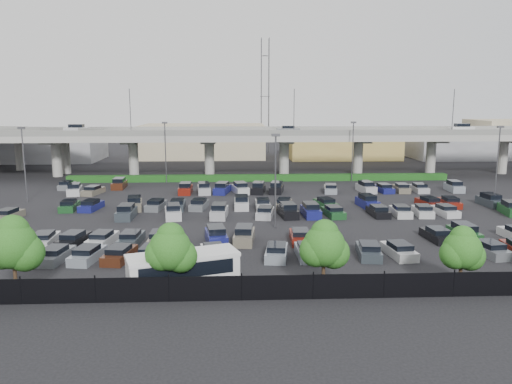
# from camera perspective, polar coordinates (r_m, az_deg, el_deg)

# --- Properties ---
(ground) EXTENTS (280.00, 280.00, 0.00)m
(ground) POSITION_cam_1_polar(r_m,az_deg,el_deg) (62.49, 1.59, -2.31)
(ground) COLOR black
(overpass) EXTENTS (150.00, 13.00, 15.80)m
(overpass) POSITION_cam_1_polar(r_m,az_deg,el_deg) (93.19, 0.05, 6.19)
(overpass) COLOR gray
(overpass) RESTS_ON ground
(hedge) EXTENTS (66.00, 1.60, 1.10)m
(hedge) POSITION_cam_1_polar(r_m,az_deg,el_deg) (86.92, 0.40, 1.64)
(hedge) COLOR #183F12
(hedge) RESTS_ON ground
(fence) EXTENTS (70.00, 0.10, 2.00)m
(fence) POSITION_cam_1_polar(r_m,az_deg,el_deg) (35.48, 4.84, -10.78)
(fence) COLOR black
(fence) RESTS_ON ground
(tree_row) EXTENTS (65.07, 3.66, 5.94)m
(tree_row) POSITION_cam_1_polar(r_m,az_deg,el_deg) (36.12, 5.79, -6.02)
(tree_row) COLOR #332316
(tree_row) RESTS_ON ground
(shuttle_bus) EXTENTS (8.61, 5.26, 2.62)m
(shuttle_bus) POSITION_cam_1_polar(r_m,az_deg,el_deg) (37.75, -8.34, -8.69)
(shuttle_bus) COLOR silver
(shuttle_bus) RESTS_ON ground
(parked_cars) EXTENTS (62.96, 41.59, 1.67)m
(parked_cars) POSITION_cam_1_polar(r_m,az_deg,el_deg) (58.98, 0.64, -2.45)
(parked_cars) COLOR #B0B0B5
(parked_cars) RESTS_ON ground
(light_poles) EXTENTS (66.90, 48.38, 10.30)m
(light_poles) POSITION_cam_1_polar(r_m,az_deg,el_deg) (63.25, -2.25, 3.57)
(light_poles) COLOR #444449
(light_poles) RESTS_ON ground
(distant_buildings) EXTENTS (138.00, 24.00, 9.00)m
(distant_buildings) POSITION_cam_1_polar(r_m,az_deg,el_deg) (124.18, 5.26, 5.68)
(distant_buildings) COLOR gray
(distant_buildings) RESTS_ON ground
(comm_tower) EXTENTS (2.40, 2.40, 30.00)m
(comm_tower) POSITION_cam_1_polar(r_m,az_deg,el_deg) (135.10, 1.04, 11.13)
(comm_tower) COLOR #444449
(comm_tower) RESTS_ON ground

